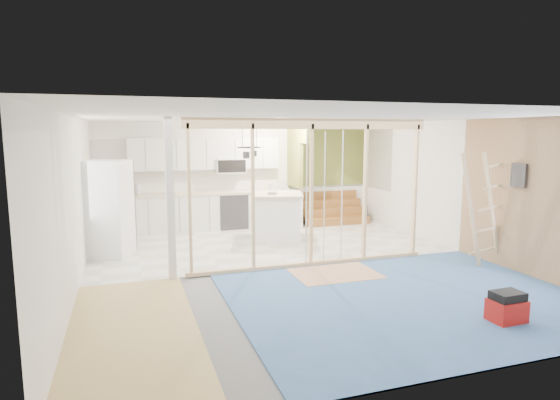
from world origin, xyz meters
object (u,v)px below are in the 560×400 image
object	(u,v)px
island	(277,217)
ladder	(484,209)
toolbox	(507,308)
fridge	(107,209)

from	to	relation	value
island	ladder	size ratio (longest dim) A/B	0.66
island	toolbox	distance (m)	5.39
fridge	toolbox	distance (m)	6.88
fridge	island	distance (m)	3.53
fridge	island	xyz separation A→B (m)	(3.49, 0.33, -0.41)
toolbox	ladder	xyz separation A→B (m)	(1.49, 2.13, 0.83)
island	ladder	bearing A→B (deg)	-31.06
fridge	toolbox	world-z (taller)	fridge
fridge	island	bearing A→B (deg)	26.17
toolbox	ladder	distance (m)	2.73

